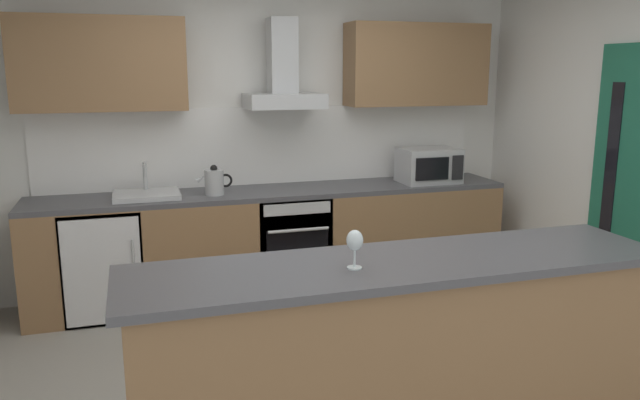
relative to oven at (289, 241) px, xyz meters
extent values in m
cube|color=gray|center=(-0.10, -1.65, -0.47)|extent=(5.46, 4.99, 0.02)
cube|color=white|center=(-0.10, 0.41, 0.84)|extent=(5.46, 0.12, 2.60)
cube|color=white|center=(-0.10, 0.33, 0.77)|extent=(3.79, 0.02, 0.66)
cube|color=olive|center=(-0.10, 0.03, -0.03)|extent=(3.92, 0.60, 0.86)
cube|color=#4C4C51|center=(-0.10, 0.03, 0.42)|extent=(3.92, 0.60, 0.04)
cube|color=olive|center=(-0.04, -2.32, 0.02)|extent=(2.51, 0.52, 0.96)
cube|color=#4C4C51|center=(-0.04, -2.32, 0.52)|extent=(2.61, 0.64, 0.04)
cube|color=olive|center=(-1.40, 0.18, 1.45)|extent=(1.25, 0.32, 0.70)
cube|color=olive|center=(1.21, 0.18, 1.45)|extent=(1.25, 0.32, 0.70)
cube|color=#1E664C|center=(2.12, -1.49, 0.56)|extent=(0.04, 0.85, 2.05)
cube|color=black|center=(2.09, -1.25, 0.67)|extent=(0.01, 0.11, 1.31)
cube|color=slate|center=(0.00, 0.01, 0.00)|extent=(0.60, 0.56, 0.80)
cube|color=black|center=(0.00, -0.29, -0.06)|extent=(0.50, 0.02, 0.48)
cube|color=#B7BABC|center=(0.00, -0.29, 0.34)|extent=(0.54, 0.02, 0.09)
cylinder|color=#B7BABC|center=(0.00, -0.32, 0.18)|extent=(0.49, 0.02, 0.02)
cube|color=white|center=(-1.47, 0.01, -0.04)|extent=(0.58, 0.56, 0.85)
cube|color=silver|center=(-1.47, -0.28, -0.04)|extent=(0.55, 0.02, 0.80)
cylinder|color=#B7BABC|center=(-1.25, -0.30, 0.01)|extent=(0.02, 0.02, 0.38)
cube|color=#B7BABC|center=(1.26, -0.02, 0.59)|extent=(0.50, 0.36, 0.30)
cube|color=black|center=(1.20, -0.21, 0.59)|extent=(0.30, 0.02, 0.19)
cube|color=black|center=(1.44, -0.21, 0.59)|extent=(0.10, 0.01, 0.21)
cube|color=silver|center=(-1.13, 0.01, 0.46)|extent=(0.50, 0.40, 0.04)
cylinder|color=#B7BABC|center=(-1.13, 0.13, 0.57)|extent=(0.03, 0.03, 0.26)
cylinder|color=#B7BABC|center=(-1.13, 0.05, 0.69)|extent=(0.03, 0.16, 0.03)
cylinder|color=#B7BABC|center=(-0.61, -0.03, 0.54)|extent=(0.15, 0.15, 0.20)
sphere|color=black|center=(-0.61, -0.03, 0.65)|extent=(0.06, 0.06, 0.06)
cone|color=#B7BABC|center=(-0.71, -0.03, 0.58)|extent=(0.09, 0.04, 0.07)
torus|color=black|center=(-0.52, -0.03, 0.55)|extent=(0.11, 0.02, 0.11)
cube|color=#B7BABC|center=(0.00, 0.11, 1.16)|extent=(0.62, 0.45, 0.12)
cube|color=#B7BABC|center=(0.00, 0.16, 1.52)|extent=(0.22, 0.22, 0.60)
cylinder|color=silver|center=(-0.29, -2.37, 0.54)|extent=(0.07, 0.07, 0.01)
cylinder|color=silver|center=(-0.29, -2.37, 0.59)|extent=(0.01, 0.01, 0.09)
ellipsoid|color=silver|center=(-0.29, -2.37, 0.67)|extent=(0.08, 0.08, 0.10)
camera|label=1|loc=(-1.22, -4.85, 1.41)|focal=34.68mm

